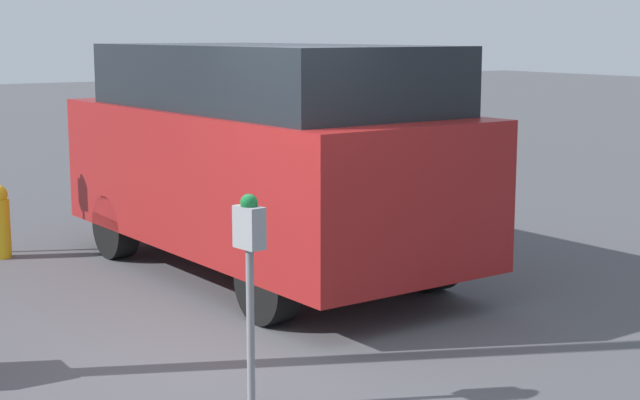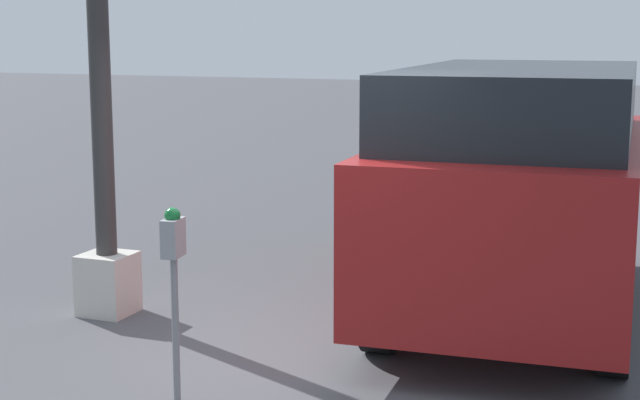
% 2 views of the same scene
% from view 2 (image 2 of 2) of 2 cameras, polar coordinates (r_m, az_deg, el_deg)
% --- Properties ---
extents(ground_plane, '(80.00, 80.00, 0.00)m').
position_cam_2_polar(ground_plane, '(7.46, -2.61, -9.93)').
color(ground_plane, '#4C4C51').
extents(parking_meter_near, '(0.21, 0.14, 1.36)m').
position_cam_2_polar(parking_meter_near, '(6.67, -8.51, -3.44)').
color(parking_meter_near, gray).
rests_on(parking_meter_near, ground).
extents(parking_meter_far, '(0.21, 0.14, 1.55)m').
position_cam_2_polar(parking_meter_far, '(11.64, 3.64, 3.04)').
color(parking_meter_far, gray).
rests_on(parking_meter_far, ground).
extents(lamp_post, '(0.44, 0.44, 5.17)m').
position_cam_2_polar(lamp_post, '(8.77, -12.60, 5.08)').
color(lamp_post, beige).
rests_on(lamp_post, ground).
extents(parked_van, '(4.80, 2.28, 2.21)m').
position_cam_2_polar(parked_van, '(8.84, 11.54, 0.99)').
color(parked_van, maroon).
rests_on(parked_van, ground).
extents(fire_hydrant, '(0.22, 0.22, 0.77)m').
position_cam_2_polar(fire_hydrant, '(11.43, 3.38, -0.91)').
color(fire_hydrant, gold).
rests_on(fire_hydrant, ground).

